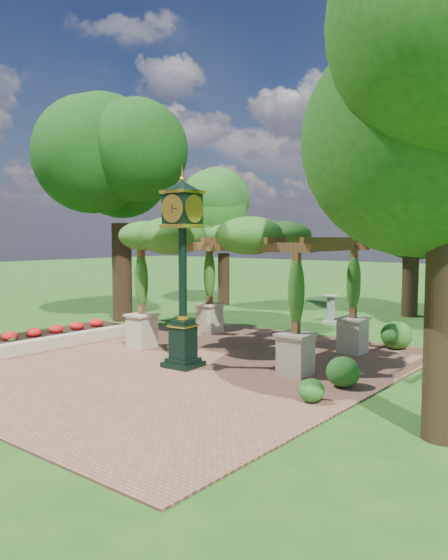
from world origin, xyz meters
The scene contains 13 objects.
ground centered at (0.00, 0.00, 0.00)m, with size 120.00×120.00×0.00m, color #1E4714.
brick_plaza centered at (0.00, 1.00, 0.02)m, with size 10.00×12.00×0.04m, color brown.
border_wall centered at (-4.60, 0.50, 0.20)m, with size 0.35×5.00×0.40m, color #C6B793.
flower_bed centered at (-5.50, 0.50, 0.18)m, with size 1.50×5.00×0.36m, color red.
pedestal_clock centered at (0.08, 0.68, 2.95)m, with size 1.02×1.02×4.93m.
pergola centered at (0.09, 3.39, 3.26)m, with size 6.35×4.04×3.97m.
sundial centered at (-0.38, 9.77, 0.50)m, with size 0.76×0.76×1.13m.
shrub_front centered at (4.24, 0.08, 0.28)m, with size 0.54×0.54×0.49m, color #23621C.
shrub_mid centered at (4.24, 1.53, 0.39)m, with size 0.77×0.77×0.69m, color #1D5217.
shrub_back centered at (3.58, 6.39, 0.46)m, with size 0.94×0.94×0.84m, color #28621C.
tree_west_near centered at (-7.40, 5.08, 7.02)m, with size 4.52×4.52×10.26m.
tree_west_far centered at (-7.37, 11.69, 4.59)m, with size 3.21×3.21×6.72m.
tree_north centered at (1.38, 13.56, 5.45)m, with size 4.05×4.05×7.95m.
Camera 1 is at (9.71, -9.62, 3.45)m, focal length 35.00 mm.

